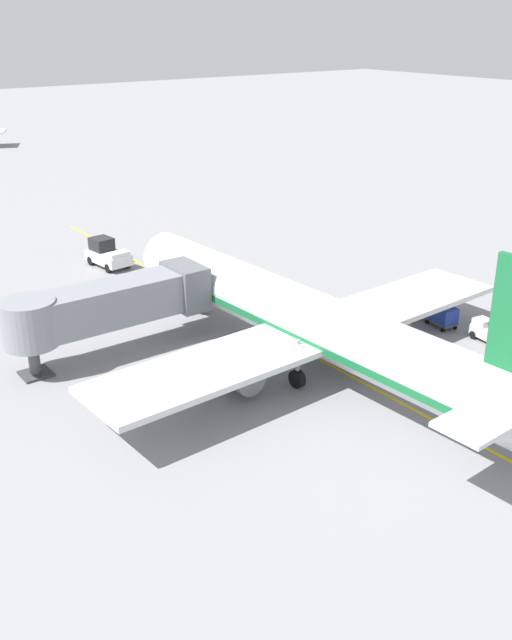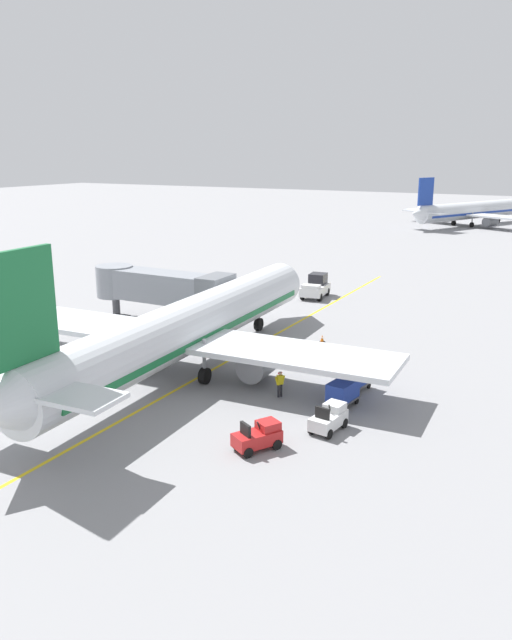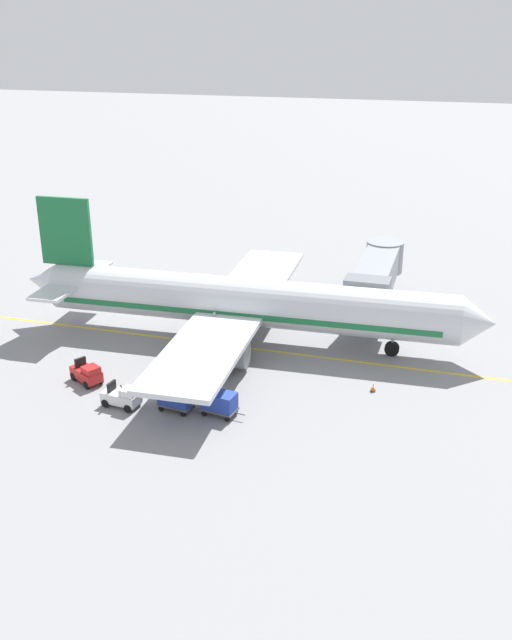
# 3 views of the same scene
# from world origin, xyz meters

# --- Properties ---
(ground_plane) EXTENTS (400.00, 400.00, 0.00)m
(ground_plane) POSITION_xyz_m (0.00, 0.00, 0.00)
(ground_plane) COLOR gray
(gate_lead_in_line) EXTENTS (0.24, 80.00, 0.01)m
(gate_lead_in_line) POSITION_xyz_m (0.00, 0.00, 0.00)
(gate_lead_in_line) COLOR gold
(gate_lead_in_line) RESTS_ON ground
(parked_airliner) EXTENTS (30.21, 37.32, 10.63)m
(parked_airliner) POSITION_xyz_m (-1.36, 0.13, 3.19)
(parked_airliner) COLOR silver
(parked_airliner) RESTS_ON ground
(jet_bridge) EXTENTS (13.58, 3.50, 4.98)m
(jet_bridge) POSITION_xyz_m (-10.34, 9.10, 3.45)
(jet_bridge) COLOR gray
(jet_bridge) RESTS_ON ground
(pushback_tractor) EXTENTS (2.69, 4.62, 2.40)m
(pushback_tractor) POSITION_xyz_m (-2.60, 25.75, 1.10)
(pushback_tractor) COLOR silver
(pushback_tractor) RESTS_ON ground
(baggage_tug_trailing) EXTENTS (1.56, 2.63, 1.62)m
(baggage_tug_trailing) POSITION_xyz_m (11.03, -4.33, 0.71)
(baggage_tug_trailing) COLOR silver
(baggage_tug_trailing) RESTS_ON ground
(baggage_cart_front) EXTENTS (1.60, 2.97, 1.58)m
(baggage_cart_front) POSITION_xyz_m (10.28, 2.12, 0.95)
(baggage_cart_front) COLOR #4C4C51
(baggage_cart_front) RESTS_ON ground
(baggage_cart_second_in_train) EXTENTS (1.60, 2.97, 1.58)m
(baggage_cart_second_in_train) POSITION_xyz_m (10.48, -0.78, 0.95)
(baggage_cart_second_in_train) COLOR #4C4C51
(baggage_cart_second_in_train) RESTS_ON ground
(ground_crew_wing_walker) EXTENTS (0.48, 0.65, 1.69)m
(ground_crew_wing_walker) POSITION_xyz_m (6.47, -1.22, 0.95)
(ground_crew_wing_walker) COLOR #232328
(ground_crew_wing_walker) RESTS_ON ground
(safety_cone_nose_left) EXTENTS (0.36, 0.36, 0.59)m
(safety_cone_nose_left) POSITION_xyz_m (4.26, 11.06, 0.29)
(safety_cone_nose_left) COLOR black
(safety_cone_nose_left) RESTS_ON ground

